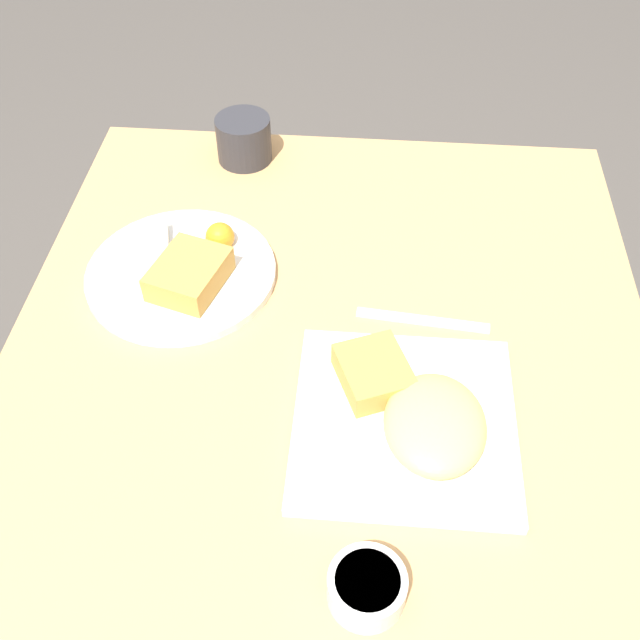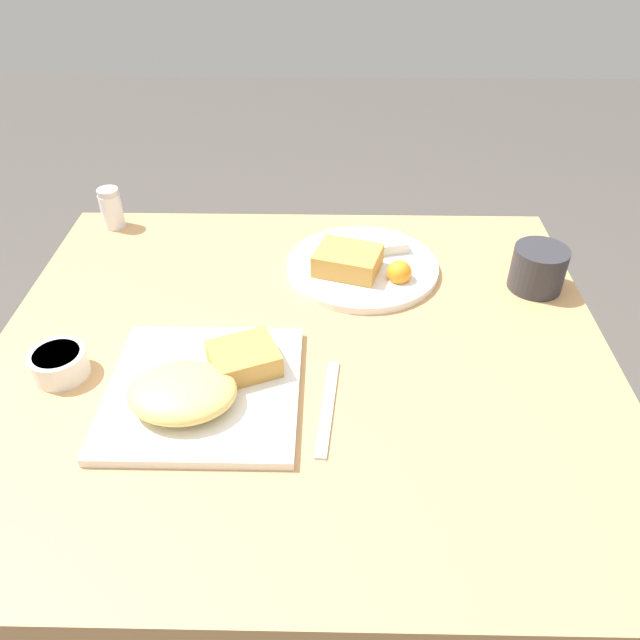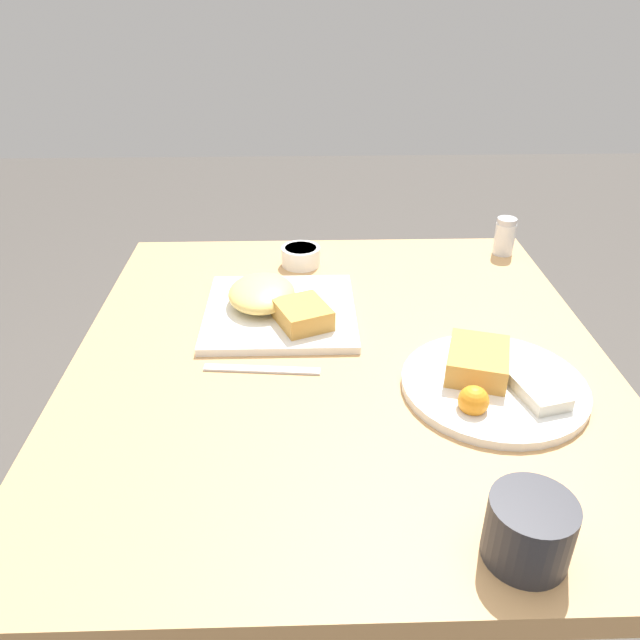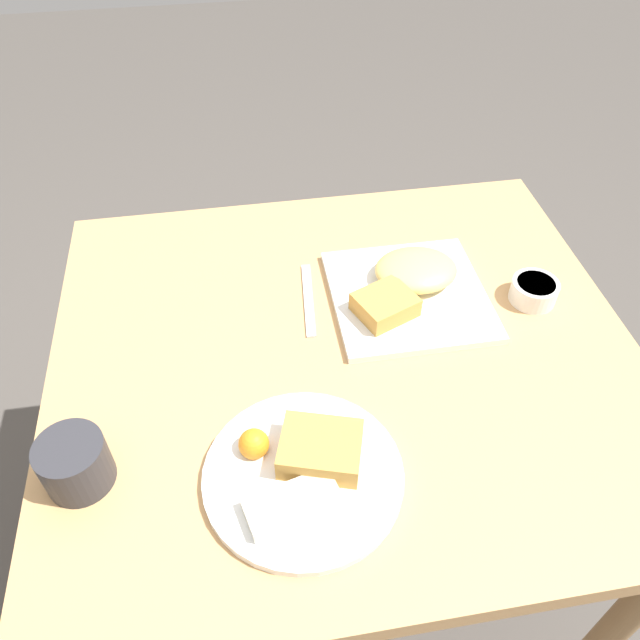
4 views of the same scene
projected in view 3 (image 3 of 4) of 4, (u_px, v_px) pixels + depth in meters
The scene contains 8 objects.
ground_plane at pixel (335, 635), 1.41m from camera, with size 8.00×8.00×0.00m, color #4C4742.
dining_table at pixel (340, 398), 1.08m from camera, with size 0.97×0.88×0.76m.
plate_square_near at pixel (276, 305), 1.13m from camera, with size 0.27×0.27×0.06m.
plate_oval_far at pixel (492, 380), 0.94m from camera, with size 0.28×0.28×0.05m.
sauce_ramekin at pixel (301, 256), 1.32m from camera, with size 0.08×0.08×0.04m.
salt_shaker at pixel (504, 239), 1.37m from camera, with size 0.04×0.04×0.08m.
butter_knife at pixel (262, 369), 0.99m from camera, with size 0.03×0.19×0.00m.
coffee_mug at pixel (529, 530), 0.66m from camera, with size 0.09×0.09×0.08m.
Camera 3 is at (0.86, -0.06, 1.33)m, focal length 35.00 mm.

